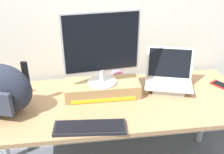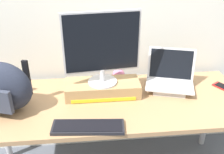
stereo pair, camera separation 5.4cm
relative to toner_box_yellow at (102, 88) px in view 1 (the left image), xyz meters
The scene contains 8 objects.
desk 0.16m from the toner_box_yellow, 56.81° to the right, with size 1.84×0.70×0.72m.
toner_box_yellow is the anchor object (origin of this frame).
desktop_monitor 0.31m from the toner_box_yellow, 81.57° to the right, with size 0.50×0.20×0.49m.
open_laptop 0.49m from the toner_box_yellow, ahead, with size 0.38×0.32×0.28m.
external_keyboard 0.38m from the toner_box_yellow, 106.73° to the right, with size 0.43×0.16×0.02m.
messenger_backpack 0.64m from the toner_box_yellow, 169.25° to the right, with size 0.41×0.30×0.33m.
cell_phone 0.89m from the toner_box_yellow, ahead, with size 0.14×0.16×0.01m.
plush_toy 0.23m from the toner_box_yellow, 54.66° to the left, with size 0.09×0.09×0.09m.
Camera 1 is at (-0.20, -1.49, 1.70)m, focal length 42.52 mm.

